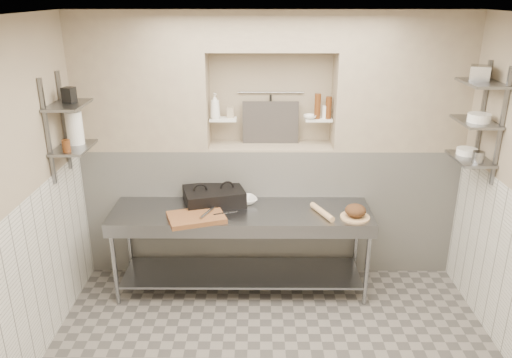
{
  "coord_description": "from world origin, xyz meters",
  "views": [
    {
      "loc": [
        -0.13,
        -3.36,
        2.95
      ],
      "look_at": [
        -0.15,
        0.9,
        1.35
      ],
      "focal_mm": 35.0,
      "sensor_mm": 36.0,
      "label": 1
    }
  ],
  "objects_px": {
    "mixing_bowl": "(245,200)",
    "panini_press": "(214,196)",
    "jug_left": "(75,128)",
    "bottle_soap": "(215,106)",
    "bread_loaf": "(355,210)",
    "bowl_alcove": "(310,117)",
    "prep_table": "(241,234)",
    "cutting_board": "(196,217)",
    "rolling_pin": "(322,212)"
  },
  "relations": [
    {
      "from": "mixing_bowl",
      "to": "panini_press",
      "type": "bearing_deg",
      "value": -177.07
    },
    {
      "from": "mixing_bowl",
      "to": "jug_left",
      "type": "distance_m",
      "value": 1.8
    },
    {
      "from": "bottle_soap",
      "to": "jug_left",
      "type": "distance_m",
      "value": 1.39
    },
    {
      "from": "bread_loaf",
      "to": "bowl_alcove",
      "type": "height_order",
      "value": "bowl_alcove"
    },
    {
      "from": "jug_left",
      "to": "bread_loaf",
      "type": "bearing_deg",
      "value": -2.21
    },
    {
      "from": "prep_table",
      "to": "jug_left",
      "type": "height_order",
      "value": "jug_left"
    },
    {
      "from": "cutting_board",
      "to": "bottle_soap",
      "type": "bearing_deg",
      "value": 78.94
    },
    {
      "from": "bottle_soap",
      "to": "bread_loaf",
      "type": "bearing_deg",
      "value": -26.56
    },
    {
      "from": "cutting_board",
      "to": "bottle_soap",
      "type": "relative_size",
      "value": 1.98
    },
    {
      "from": "bottle_soap",
      "to": "bowl_alcove",
      "type": "height_order",
      "value": "bottle_soap"
    },
    {
      "from": "prep_table",
      "to": "jug_left",
      "type": "xyz_separation_m",
      "value": [
        -1.54,
        -0.05,
        1.12
      ]
    },
    {
      "from": "panini_press",
      "to": "bottle_soap",
      "type": "distance_m",
      "value": 0.94
    },
    {
      "from": "panini_press",
      "to": "jug_left",
      "type": "bearing_deg",
      "value": 175.02
    },
    {
      "from": "mixing_bowl",
      "to": "bowl_alcove",
      "type": "xyz_separation_m",
      "value": [
        0.67,
        0.33,
        0.8
      ]
    },
    {
      "from": "prep_table",
      "to": "mixing_bowl",
      "type": "height_order",
      "value": "mixing_bowl"
    },
    {
      "from": "prep_table",
      "to": "cutting_board",
      "type": "bearing_deg",
      "value": -154.79
    },
    {
      "from": "prep_table",
      "to": "panini_press",
      "type": "relative_size",
      "value": 3.8
    },
    {
      "from": "bread_loaf",
      "to": "mixing_bowl",
      "type": "bearing_deg",
      "value": 161.76
    },
    {
      "from": "panini_press",
      "to": "bread_loaf",
      "type": "bearing_deg",
      "value": -29.29
    },
    {
      "from": "cutting_board",
      "to": "bread_loaf",
      "type": "distance_m",
      "value": 1.54
    },
    {
      "from": "bread_loaf",
      "to": "bowl_alcove",
      "type": "distance_m",
      "value": 1.1
    },
    {
      "from": "bread_loaf",
      "to": "bowl_alcove",
      "type": "relative_size",
      "value": 1.5
    },
    {
      "from": "bread_loaf",
      "to": "jug_left",
      "type": "xyz_separation_m",
      "value": [
        -2.65,
        0.1,
        0.79
      ]
    },
    {
      "from": "mixing_bowl",
      "to": "bowl_alcove",
      "type": "relative_size",
      "value": 1.78
    },
    {
      "from": "panini_press",
      "to": "rolling_pin",
      "type": "distance_m",
      "value": 1.12
    },
    {
      "from": "bowl_alcove",
      "to": "jug_left",
      "type": "xyz_separation_m",
      "value": [
        -2.25,
        -0.58,
        0.03
      ]
    },
    {
      "from": "jug_left",
      "to": "panini_press",
      "type": "bearing_deg",
      "value": 10.67
    },
    {
      "from": "bottle_soap",
      "to": "rolling_pin",
      "type": "bearing_deg",
      "value": -30.14
    },
    {
      "from": "cutting_board",
      "to": "bowl_alcove",
      "type": "distance_m",
      "value": 1.57
    },
    {
      "from": "bread_loaf",
      "to": "bottle_soap",
      "type": "relative_size",
      "value": 0.77
    },
    {
      "from": "prep_table",
      "to": "jug_left",
      "type": "relative_size",
      "value": 8.5
    },
    {
      "from": "prep_table",
      "to": "bowl_alcove",
      "type": "xyz_separation_m",
      "value": [
        0.71,
        0.54,
        1.09
      ]
    },
    {
      "from": "prep_table",
      "to": "bottle_soap",
      "type": "relative_size",
      "value": 9.78
    },
    {
      "from": "bottle_soap",
      "to": "bowl_alcove",
      "type": "relative_size",
      "value": 1.96
    },
    {
      "from": "mixing_bowl",
      "to": "jug_left",
      "type": "xyz_separation_m",
      "value": [
        -1.57,
        -0.25,
        0.84
      ]
    },
    {
      "from": "panini_press",
      "to": "cutting_board",
      "type": "distance_m",
      "value": 0.42
    },
    {
      "from": "mixing_bowl",
      "to": "rolling_pin",
      "type": "height_order",
      "value": "same"
    },
    {
      "from": "mixing_bowl",
      "to": "jug_left",
      "type": "relative_size",
      "value": 0.79
    },
    {
      "from": "panini_press",
      "to": "bowl_alcove",
      "type": "height_order",
      "value": "bowl_alcove"
    },
    {
      "from": "prep_table",
      "to": "bowl_alcove",
      "type": "height_order",
      "value": "bowl_alcove"
    },
    {
      "from": "bottle_soap",
      "to": "mixing_bowl",
      "type": "bearing_deg",
      "value": -47.4
    },
    {
      "from": "prep_table",
      "to": "bottle_soap",
      "type": "bearing_deg",
      "value": 117.13
    },
    {
      "from": "panini_press",
      "to": "rolling_pin",
      "type": "height_order",
      "value": "panini_press"
    },
    {
      "from": "cutting_board",
      "to": "bottle_soap",
      "type": "xyz_separation_m",
      "value": [
        0.15,
        0.74,
        0.92
      ]
    },
    {
      "from": "rolling_pin",
      "to": "bowl_alcove",
      "type": "distance_m",
      "value": 1.02
    },
    {
      "from": "panini_press",
      "to": "bread_loaf",
      "type": "height_order",
      "value": "panini_press"
    },
    {
      "from": "mixing_bowl",
      "to": "bread_loaf",
      "type": "xyz_separation_m",
      "value": [
        1.08,
        -0.35,
        0.05
      ]
    },
    {
      "from": "jug_left",
      "to": "bottle_soap",
      "type": "bearing_deg",
      "value": 25.16
    },
    {
      "from": "rolling_pin",
      "to": "bowl_alcove",
      "type": "height_order",
      "value": "bowl_alcove"
    },
    {
      "from": "cutting_board",
      "to": "bottle_soap",
      "type": "height_order",
      "value": "bottle_soap"
    }
  ]
}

